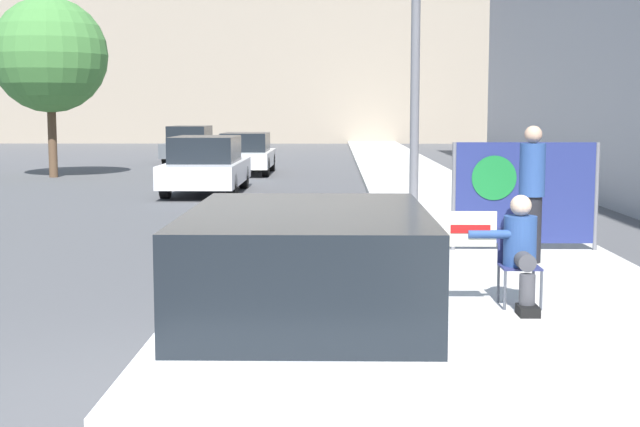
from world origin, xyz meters
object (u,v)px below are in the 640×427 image
(traffic_light_pole, at_px, (374,8))
(car_on_road_distant, at_px, (191,144))
(car_on_road_midblock, at_px, (246,153))
(street_tree_midblock, at_px, (50,55))
(seated_protester, at_px, (519,249))
(parked_car_curbside, at_px, (308,322))
(jogger_on_sidewalk, at_px, (532,193))
(protest_banner, at_px, (524,193))
(car_on_road_nearest, at_px, (206,165))

(traffic_light_pole, distance_m, car_on_road_distant, 22.91)
(car_on_road_midblock, bearing_deg, street_tree_midblock, -165.36)
(seated_protester, xyz_separation_m, traffic_light_pole, (-1.23, 6.43, 3.16))
(seated_protester, distance_m, traffic_light_pole, 7.27)
(car_on_road_midblock, distance_m, street_tree_midblock, 7.14)
(parked_car_curbside, xyz_separation_m, street_tree_midblock, (-9.02, 23.03, 3.19))
(traffic_light_pole, bearing_deg, seated_protester, -79.14)
(car_on_road_distant, bearing_deg, jogger_on_sidewalk, -71.11)
(jogger_on_sidewalk, relative_size, protest_banner, 0.86)
(jogger_on_sidewalk, xyz_separation_m, street_tree_midblock, (-11.84, 17.04, 2.85))
(seated_protester, distance_m, car_on_road_distant, 29.21)
(jogger_on_sidewalk, bearing_deg, seated_protester, 44.95)
(jogger_on_sidewalk, relative_size, street_tree_midblock, 0.32)
(jogger_on_sidewalk, height_order, protest_banner, jogger_on_sidewalk)
(traffic_light_pole, relative_size, car_on_road_midblock, 1.33)
(car_on_road_midblock, distance_m, car_on_road_distant, 7.32)
(protest_banner, xyz_separation_m, traffic_light_pole, (-2.09, 2.59, 2.94))
(seated_protester, height_order, car_on_road_midblock, car_on_road_midblock)
(car_on_road_nearest, xyz_separation_m, street_tree_midblock, (-5.83, 5.60, 3.19))
(traffic_light_pole, relative_size, street_tree_midblock, 0.98)
(traffic_light_pole, distance_m, street_tree_midblock, 16.63)
(traffic_light_pole, bearing_deg, street_tree_midblock, 126.41)
(jogger_on_sidewalk, xyz_separation_m, car_on_road_midblock, (-5.68, 18.65, -0.38))
(parked_car_curbside, relative_size, street_tree_midblock, 0.78)
(seated_protester, distance_m, protest_banner, 3.94)
(traffic_light_pole, bearing_deg, car_on_road_distant, 107.18)
(parked_car_curbside, relative_size, car_on_road_nearest, 0.95)
(seated_protester, distance_m, street_tree_midblock, 22.94)
(jogger_on_sidewalk, distance_m, car_on_road_nearest, 12.93)
(protest_banner, height_order, car_on_road_nearest, protest_banner)
(protest_banner, bearing_deg, traffic_light_pole, 128.90)
(car_on_road_midblock, xyz_separation_m, street_tree_midblock, (-6.16, -1.61, 3.23))
(parked_car_curbside, bearing_deg, car_on_road_midblock, 96.64)
(jogger_on_sidewalk, distance_m, car_on_road_distant, 26.78)
(seated_protester, height_order, parked_car_curbside, parked_car_curbside)
(parked_car_curbside, distance_m, car_on_road_nearest, 17.72)
(street_tree_midblock, bearing_deg, car_on_road_midblock, 14.64)
(seated_protester, bearing_deg, car_on_road_distant, 101.74)
(car_on_road_nearest, height_order, car_on_road_distant, car_on_road_distant)
(car_on_road_nearest, relative_size, car_on_road_distant, 0.99)
(car_on_road_midblock, height_order, street_tree_midblock, street_tree_midblock)
(car_on_road_distant, bearing_deg, parked_car_curbside, -79.41)
(protest_banner, height_order, parked_car_curbside, protest_banner)
(car_on_road_midblock, bearing_deg, jogger_on_sidewalk, -73.07)
(car_on_road_midblock, bearing_deg, parked_car_curbside, -83.36)
(protest_banner, xyz_separation_m, car_on_road_distant, (-8.79, 24.27, -0.22))
(parked_car_curbside, height_order, car_on_road_distant, car_on_road_distant)
(street_tree_midblock, bearing_deg, parked_car_curbside, -68.60)
(car_on_road_nearest, bearing_deg, car_on_road_distant, 100.85)
(protest_banner, height_order, car_on_road_distant, protest_banner)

